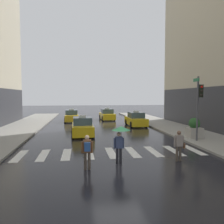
# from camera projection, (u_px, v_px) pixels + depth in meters

# --- Properties ---
(ground_plane) EXTENTS (160.00, 160.00, 0.00)m
(ground_plane) POSITION_uv_depth(u_px,v_px,m) (119.00, 168.00, 11.08)
(ground_plane) COLOR black
(crosswalk_markings) EXTENTS (11.30, 2.80, 0.01)m
(crosswalk_markings) POSITION_uv_depth(u_px,v_px,m) (111.00, 153.00, 14.05)
(crosswalk_markings) COLOR silver
(crosswalk_markings) RESTS_ON ground
(traffic_light_pole) EXTENTS (0.44, 0.84, 4.80)m
(traffic_light_pole) POSITION_uv_depth(u_px,v_px,m) (199.00, 99.00, 16.93)
(traffic_light_pole) COLOR #47474C
(traffic_light_pole) RESTS_ON curb_right
(taxi_lead) EXTENTS (2.02, 4.58, 1.80)m
(taxi_lead) POSITION_uv_depth(u_px,v_px,m) (82.00, 127.00, 20.45)
(taxi_lead) COLOR yellow
(taxi_lead) RESTS_ON ground
(taxi_second) EXTENTS (1.96, 4.56, 1.80)m
(taxi_second) POSITION_uv_depth(u_px,v_px,m) (136.00, 120.00, 26.96)
(taxi_second) COLOR yellow
(taxi_second) RESTS_ON ground
(taxi_third) EXTENTS (2.07, 4.60, 1.80)m
(taxi_third) POSITION_uv_depth(u_px,v_px,m) (71.00, 116.00, 31.60)
(taxi_third) COLOR gold
(taxi_third) RESTS_ON ground
(taxi_fourth) EXTENTS (2.09, 4.61, 1.80)m
(taxi_fourth) POSITION_uv_depth(u_px,v_px,m) (107.00, 115.00, 33.99)
(taxi_fourth) COLOR yellow
(taxi_fourth) RESTS_ON ground
(pedestrian_with_umbrella) EXTENTS (0.96, 0.96, 1.94)m
(pedestrian_with_umbrella) POSITION_uv_depth(u_px,v_px,m) (120.00, 135.00, 11.66)
(pedestrian_with_umbrella) COLOR black
(pedestrian_with_umbrella) RESTS_ON ground
(pedestrian_with_backpack) EXTENTS (0.55, 0.43, 1.65)m
(pedestrian_with_backpack) POSITION_uv_depth(u_px,v_px,m) (87.00, 150.00, 10.72)
(pedestrian_with_backpack) COLOR #473D33
(pedestrian_with_backpack) RESTS_ON ground
(pedestrian_with_handbag) EXTENTS (0.60, 0.24, 1.65)m
(pedestrian_with_handbag) POSITION_uv_depth(u_px,v_px,m) (179.00, 144.00, 12.16)
(pedestrian_with_handbag) COLOR #473D33
(pedestrian_with_handbag) RESTS_ON ground
(planter_near_corner) EXTENTS (1.10, 1.10, 1.60)m
(planter_near_corner) POSITION_uv_depth(u_px,v_px,m) (194.00, 129.00, 18.46)
(planter_near_corner) COLOR #A8A399
(planter_near_corner) RESTS_ON curb_right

